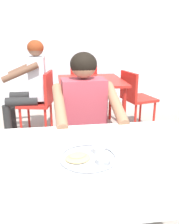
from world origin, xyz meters
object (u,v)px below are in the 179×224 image
at_px(table_foreground, 94,169).
at_px(chair_red_right, 135,95).
at_px(patron_background, 31,80).
at_px(table_background_red, 91,86).
at_px(chair_red_far, 84,86).
at_px(diner_foreground, 86,117).
at_px(thali_tray, 89,157).
at_px(chair_red_left, 41,99).
at_px(chair_foreground, 82,133).

height_order(table_foreground, chair_red_right, chair_red_right).
height_order(table_foreground, patron_background, patron_background).
height_order(table_background_red, chair_red_right, chair_red_right).
bearing_deg(table_background_red, chair_red_far, 91.17).
bearing_deg(chair_red_far, diner_foreground, -96.59).
height_order(thali_tray, table_background_red, thali_tray).
xyz_separation_m(chair_red_left, chair_red_far, (0.65, 0.67, 0.01)).
distance_m(diner_foreground, chair_red_right, 1.70).
height_order(chair_red_far, patron_background, patron_background).
relative_size(table_foreground, table_background_red, 1.37).
bearing_deg(thali_tray, chair_red_right, 66.14).
distance_m(chair_foreground, diner_foreground, 0.32).
height_order(table_foreground, chair_red_far, chair_red_far).
distance_m(chair_foreground, chair_red_left, 1.26).
relative_size(chair_foreground, table_background_red, 0.93).
xyz_separation_m(chair_red_right, chair_red_far, (-0.63, 0.65, 0.01)).
bearing_deg(patron_background, chair_red_far, 38.87).
relative_size(diner_foreground, chair_red_right, 1.45).
height_order(table_foreground, thali_tray, thali_tray).
distance_m(table_foreground, diner_foreground, 0.69).
relative_size(table_background_red, patron_background, 0.73).
xyz_separation_m(chair_foreground, chair_red_right, (0.88, 1.22, 0.00)).
height_order(table_foreground, chair_red_left, chair_red_left).
distance_m(chair_red_left, chair_red_right, 1.29).
distance_m(diner_foreground, patron_background, 1.56).
bearing_deg(chair_red_right, patron_background, 179.01).
height_order(chair_foreground, patron_background, patron_background).
bearing_deg(diner_foreground, patron_background, 110.08).
relative_size(chair_red_left, chair_red_right, 1.03).
relative_size(thali_tray, chair_foreground, 0.34).
bearing_deg(diner_foreground, thali_tray, -96.26).
relative_size(table_foreground, chair_red_far, 1.46).
relative_size(table_foreground, thali_tray, 4.37).
relative_size(diner_foreground, chair_red_left, 1.41).
bearing_deg(thali_tray, chair_foreground, 85.75).
distance_m(chair_foreground, chair_red_far, 1.88).
distance_m(table_background_red, chair_red_right, 0.64).
bearing_deg(table_background_red, thali_tray, -98.70).
relative_size(table_foreground, chair_red_right, 1.51).
height_order(chair_foreground, table_background_red, chair_foreground).
bearing_deg(thali_tray, table_background_red, 81.30).
distance_m(table_foreground, chair_red_right, 2.33).
relative_size(chair_foreground, chair_red_left, 0.99).
relative_size(thali_tray, patron_background, 0.23).
bearing_deg(table_foreground, chair_red_right, 66.53).
bearing_deg(diner_foreground, table_background_red, 80.12).
relative_size(chair_foreground, patron_background, 0.67).
distance_m(chair_foreground, chair_red_right, 1.50).
xyz_separation_m(thali_tray, chair_red_right, (0.95, 2.15, -0.27)).
distance_m(chair_foreground, patron_background, 1.37).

